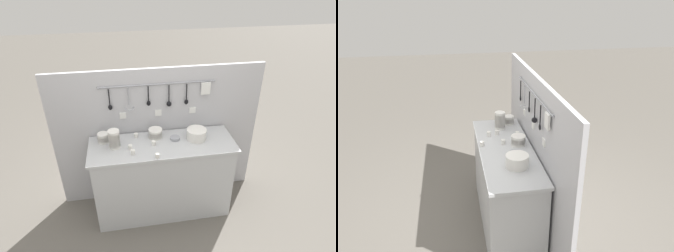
# 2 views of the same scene
# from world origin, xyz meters

# --- Properties ---
(ground_plane) EXTENTS (20.00, 20.00, 0.00)m
(ground_plane) POSITION_xyz_m (0.00, 0.00, 0.00)
(ground_plane) COLOR #666059
(counter) EXTENTS (1.54, 0.54, 0.93)m
(counter) POSITION_xyz_m (0.00, 0.00, 0.46)
(counter) COLOR #B7BABC
(counter) RESTS_ON ground
(back_wall) EXTENTS (2.34, 0.11, 1.66)m
(back_wall) POSITION_xyz_m (0.00, 0.30, 0.83)
(back_wall) COLOR #B2B2B7
(back_wall) RESTS_ON ground
(bowl_stack_nested_right) EXTENTS (0.12, 0.12, 0.20)m
(bowl_stack_nested_right) POSITION_xyz_m (-0.49, 0.02, 1.03)
(bowl_stack_nested_right) COLOR silver
(bowl_stack_nested_right) RESTS_ON counter
(bowl_stack_wide_centre) EXTENTS (0.15, 0.15, 0.10)m
(bowl_stack_wide_centre) POSITION_xyz_m (-0.05, 0.14, 0.98)
(bowl_stack_wide_centre) COLOR silver
(bowl_stack_wide_centre) RESTS_ON counter
(bowl_stack_short_front) EXTENTS (0.12, 0.12, 0.10)m
(bowl_stack_short_front) POSITION_xyz_m (-0.61, 0.15, 0.98)
(bowl_stack_short_front) COLOR silver
(bowl_stack_short_front) RESTS_ON counter
(plate_stack) EXTENTS (0.21, 0.21, 0.12)m
(plate_stack) POSITION_xyz_m (0.38, 0.04, 0.98)
(plate_stack) COLOR silver
(plate_stack) RESTS_ON counter
(steel_mixing_bowl) EXTENTS (0.10, 0.10, 0.03)m
(steel_mixing_bowl) POSITION_xyz_m (0.15, 0.06, 0.94)
(steel_mixing_bowl) COLOR #93969E
(steel_mixing_bowl) RESTS_ON counter
(cup_edge_far) EXTENTS (0.04, 0.04, 0.05)m
(cup_edge_far) POSITION_xyz_m (-0.34, -0.04, 0.95)
(cup_edge_far) COLOR silver
(cup_edge_far) RESTS_ON counter
(cup_front_left) EXTENTS (0.04, 0.04, 0.05)m
(cup_front_left) POSITION_xyz_m (-0.08, -0.23, 0.95)
(cup_front_left) COLOR silver
(cup_front_left) RESTS_ON counter
(cup_back_right) EXTENTS (0.04, 0.04, 0.05)m
(cup_back_right) POSITION_xyz_m (-0.32, -0.13, 0.95)
(cup_back_right) COLOR silver
(cup_back_right) RESTS_ON counter
(cup_back_left) EXTENTS (0.04, 0.04, 0.05)m
(cup_back_left) POSITION_xyz_m (-0.09, -0.01, 0.95)
(cup_back_left) COLOR silver
(cup_back_left) RESTS_ON counter
(cup_beside_plates) EXTENTS (0.04, 0.04, 0.05)m
(cup_beside_plates) POSITION_xyz_m (-0.26, 0.18, 0.95)
(cup_beside_plates) COLOR silver
(cup_beside_plates) RESTS_ON counter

